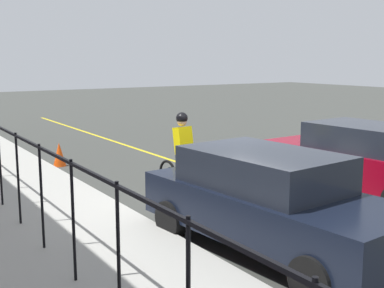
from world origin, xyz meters
name	(u,v)px	position (x,y,z in m)	size (l,w,h in m)	color
ground_plane	(229,211)	(0.00, 0.00, 0.00)	(80.00, 80.00, 0.00)	#3C3E3A
lane_line_centre	(288,199)	(0.00, -1.60, 0.00)	(36.00, 0.12, 0.01)	yellow
sidewalk	(62,240)	(0.00, 3.40, 0.07)	(40.00, 3.20, 0.15)	#A8A79F
iron_fence	(17,160)	(1.00, 3.80, 1.28)	(21.83, 0.04, 1.60)	black
cyclist_lead	(183,153)	(1.62, 0.08, 0.91)	(1.71, 0.38, 1.83)	black
patrol_sedan	(362,158)	(-0.60, -3.19, 0.82)	(4.50, 2.14, 1.58)	maroon
parked_sedan_rear	(269,200)	(-2.04, 0.78, 0.82)	(4.53, 2.22, 1.58)	black
traffic_cone_near	(59,154)	(5.98, 1.45, 0.33)	(0.36, 0.36, 0.67)	#FD4D0E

